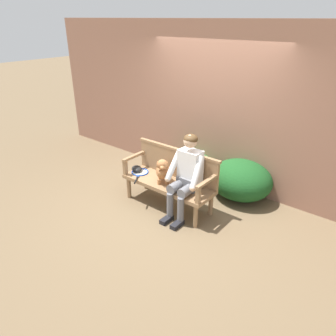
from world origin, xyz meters
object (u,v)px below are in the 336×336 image
garden_bench (168,185)px  dog_on_bench (163,170)px  person_seated (187,174)px  baseball_glove (137,169)px  tennis_racket (140,173)px

garden_bench → dog_on_bench: dog_on_bench is taller
person_seated → baseball_glove: person_seated is taller
dog_on_bench → baseball_glove: bearing=176.2°
tennis_racket → baseball_glove: baseball_glove is taller
garden_bench → tennis_racket: tennis_racket is taller
dog_on_bench → tennis_racket: (-0.52, 0.02, -0.21)m
garden_bench → person_seated: 0.50m
person_seated → tennis_racket: 0.98m
garden_bench → dog_on_bench: (-0.05, -0.06, 0.28)m
person_seated → dog_on_bench: size_ratio=2.91×
person_seated → garden_bench: bearing=177.3°
baseball_glove → person_seated: bearing=31.8°
garden_bench → baseball_glove: 0.67m
garden_bench → dog_on_bench: bearing=-129.7°
garden_bench → dog_on_bench: 0.29m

